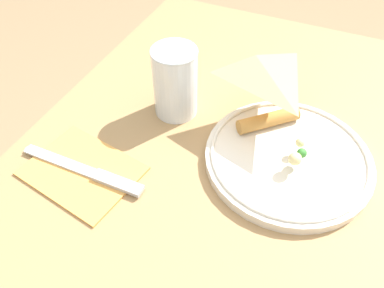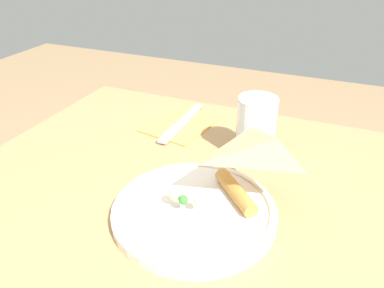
# 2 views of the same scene
# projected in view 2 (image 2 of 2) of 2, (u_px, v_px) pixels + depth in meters

# --- Properties ---
(plate_pizza) EXTENTS (0.26, 0.26, 0.05)m
(plate_pizza) POSITION_uv_depth(u_px,v_px,m) (196.00, 208.00, 0.59)
(plate_pizza) COLOR silver
(plate_pizza) RESTS_ON dining_table
(milk_glass) EXTENTS (0.08, 0.08, 0.13)m
(milk_glass) POSITION_uv_depth(u_px,v_px,m) (256.00, 129.00, 0.72)
(milk_glass) COLOR white
(milk_glass) RESTS_ON dining_table
(napkin_folded) EXTENTS (0.19, 0.15, 0.00)m
(napkin_folded) POSITION_uv_depth(u_px,v_px,m) (182.00, 124.00, 0.87)
(napkin_folded) COLOR #E59E4C
(napkin_folded) RESTS_ON dining_table
(butter_knife) EXTENTS (0.22, 0.02, 0.01)m
(butter_knife) POSITION_uv_depth(u_px,v_px,m) (180.00, 124.00, 0.86)
(butter_knife) COLOR #B2B2B7
(butter_knife) RESTS_ON napkin_folded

